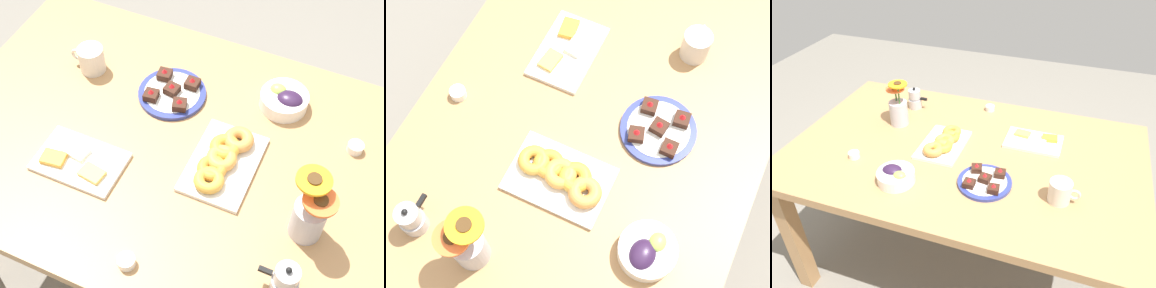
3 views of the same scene
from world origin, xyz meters
The scene contains 11 objects.
ground_plane centered at (0.00, 0.00, 0.00)m, with size 6.00×6.00×0.00m, color slate.
dining_table centered at (0.00, 0.00, 0.65)m, with size 1.60×1.00×0.74m.
coffee_mug centered at (0.45, -0.18, 0.79)m, with size 0.12×0.09×0.09m.
grape_bowl centered at (-0.19, -0.29, 0.77)m, with size 0.15×0.15×0.07m.
cheese_platter centered at (0.29, 0.17, 0.75)m, with size 0.26×0.17×0.03m.
croissant_platter centered at (-0.10, 0.00, 0.76)m, with size 0.19×0.28×0.05m.
jam_cup_honey centered at (0.01, 0.40, 0.76)m, with size 0.05×0.05×0.03m.
jam_cup_berry centered at (-0.45, -0.21, 0.76)m, with size 0.05×0.05×0.03m.
dessert_plate centered at (0.15, -0.18, 0.75)m, with size 0.22×0.22×0.05m.
flower_vase centered at (-0.39, 0.12, 0.82)m, with size 0.12×0.11×0.24m.
moka_pot centered at (-0.38, 0.30, 0.79)m, with size 0.11×0.07×0.12m.
Camera 3 is at (0.45, -1.30, 1.74)m, focal length 35.00 mm.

